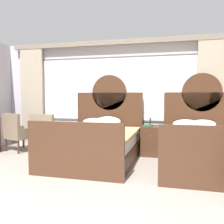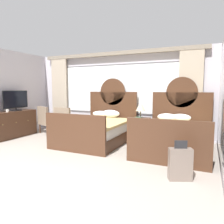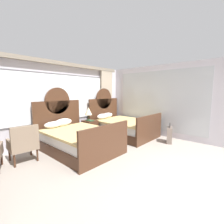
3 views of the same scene
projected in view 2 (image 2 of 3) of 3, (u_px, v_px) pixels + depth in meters
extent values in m
plane|color=#9E9389|center=(2.00, 190.00, 3.16)|extent=(24.00, 24.00, 0.00)
cube|color=silver|center=(118.00, 93.00, 7.02)|extent=(5.97, 0.07, 2.70)
cube|color=#575459|center=(117.00, 89.00, 6.96)|extent=(4.21, 0.02, 1.60)
cube|color=white|center=(117.00, 89.00, 6.96)|extent=(4.13, 0.02, 1.52)
cube|color=tan|center=(60.00, 94.00, 7.83)|extent=(0.64, 0.08, 2.60)
cube|color=tan|center=(190.00, 96.00, 5.97)|extent=(0.64, 0.08, 2.60)
cube|color=gray|center=(116.00, 53.00, 6.76)|extent=(5.49, 0.10, 0.12)
cube|color=#B2B7BC|center=(224.00, 97.00, 3.78)|extent=(0.01, 3.49, 2.27)
cube|color=#472B1C|center=(97.00, 137.00, 6.02)|extent=(1.55, 2.12, 0.30)
cube|color=white|center=(97.00, 127.00, 5.99)|extent=(1.49, 2.02, 0.25)
cube|color=tan|center=(95.00, 122.00, 5.90)|extent=(1.59, 1.92, 0.06)
cube|color=#472B1C|center=(113.00, 113.00, 6.95)|extent=(1.63, 0.06, 1.41)
cylinder|color=#472B1C|center=(113.00, 92.00, 6.87)|extent=(0.85, 0.06, 0.85)
cube|color=#472B1C|center=(74.00, 133.00, 5.00)|extent=(1.63, 0.06, 0.92)
ellipsoid|color=white|center=(101.00, 114.00, 6.86)|extent=(0.55, 0.33, 0.19)
ellipsoid|color=white|center=(111.00, 114.00, 6.72)|extent=(0.60, 0.25, 0.23)
cube|color=#472B1C|center=(175.00, 145.00, 5.14)|extent=(1.55, 2.12, 0.30)
cube|color=white|center=(175.00, 134.00, 5.11)|extent=(1.49, 2.02, 0.25)
cube|color=tan|center=(175.00, 128.00, 5.02)|extent=(1.59, 1.92, 0.06)
cube|color=#472B1C|center=(181.00, 117.00, 6.07)|extent=(1.63, 0.06, 1.41)
cylinder|color=#472B1C|center=(182.00, 92.00, 6.00)|extent=(0.85, 0.06, 0.85)
cube|color=#472B1C|center=(167.00, 143.00, 4.12)|extent=(1.63, 0.06, 0.92)
ellipsoid|color=white|center=(167.00, 117.00, 5.98)|extent=(0.55, 0.29, 0.21)
ellipsoid|color=white|center=(181.00, 118.00, 5.89)|extent=(0.53, 0.24, 0.20)
cube|color=#472B1C|center=(141.00, 129.00, 6.25)|extent=(0.45, 0.45, 0.66)
sphere|color=tan|center=(139.00, 125.00, 6.02)|extent=(0.02, 0.02, 0.02)
cylinder|color=brown|center=(140.00, 117.00, 6.25)|extent=(0.14, 0.14, 0.02)
cylinder|color=brown|center=(140.00, 114.00, 6.24)|extent=(0.03, 0.03, 0.18)
cone|color=beige|center=(140.00, 106.00, 6.22)|extent=(0.27, 0.27, 0.28)
cube|color=#285133|center=(138.00, 118.00, 6.17)|extent=(0.18, 0.26, 0.03)
cube|color=#472B1C|center=(11.00, 125.00, 6.55)|extent=(0.43, 1.68, 0.81)
sphere|color=tan|center=(28.00, 120.00, 6.87)|extent=(0.03, 0.03, 0.03)
sphere|color=tan|center=(16.00, 122.00, 6.45)|extent=(0.03, 0.03, 0.03)
sphere|color=tan|center=(3.00, 125.00, 6.03)|extent=(0.03, 0.03, 0.03)
cube|color=black|center=(16.00, 110.00, 6.68)|extent=(0.20, 0.28, 0.04)
cylinder|color=black|center=(16.00, 109.00, 6.67)|extent=(0.04, 0.04, 0.05)
cube|color=black|center=(16.00, 99.00, 6.64)|extent=(0.04, 0.91, 0.54)
cube|color=black|center=(16.00, 99.00, 6.63)|extent=(0.01, 0.87, 0.50)
cylinder|color=white|center=(7.00, 111.00, 6.31)|extent=(0.08, 0.08, 0.08)
torus|color=white|center=(8.00, 111.00, 6.29)|extent=(0.05, 0.01, 0.05)
cube|color=#84705B|center=(68.00, 124.00, 6.96)|extent=(0.63, 0.63, 0.10)
cube|color=#84705B|center=(62.00, 116.00, 6.71)|extent=(0.60, 0.12, 0.51)
cube|color=#84705B|center=(74.00, 121.00, 6.82)|extent=(0.10, 0.54, 0.16)
cube|color=#84705B|center=(62.00, 120.00, 7.07)|extent=(0.10, 0.54, 0.16)
cylinder|color=#472B1C|center=(79.00, 130.00, 7.08)|extent=(0.04, 0.04, 0.31)
cylinder|color=#472B1C|center=(67.00, 128.00, 7.31)|extent=(0.04, 0.04, 0.31)
cylinder|color=#472B1C|center=(69.00, 132.00, 6.65)|extent=(0.04, 0.04, 0.31)
cylinder|color=#472B1C|center=(57.00, 131.00, 6.89)|extent=(0.04, 0.04, 0.31)
cube|color=#84705B|center=(50.00, 123.00, 7.26)|extent=(0.76, 0.76, 0.10)
cube|color=#84705B|center=(43.00, 114.00, 7.05)|extent=(0.58, 0.28, 0.51)
cube|color=#84705B|center=(54.00, 120.00, 7.06)|extent=(0.24, 0.52, 0.16)
cube|color=#84705B|center=(46.00, 118.00, 7.43)|extent=(0.24, 0.52, 0.16)
cylinder|color=#472B1C|center=(60.00, 128.00, 7.29)|extent=(0.04, 0.04, 0.31)
cylinder|color=#472B1C|center=(53.00, 127.00, 7.63)|extent=(0.04, 0.04, 0.31)
cylinder|color=#472B1C|center=(47.00, 130.00, 6.94)|extent=(0.04, 0.04, 0.31)
cylinder|color=#472B1C|center=(40.00, 129.00, 7.28)|extent=(0.04, 0.04, 0.31)
cube|color=#75665B|center=(180.00, 164.00, 3.50)|extent=(0.40, 0.29, 0.53)
cube|color=#232326|center=(181.00, 144.00, 3.46)|extent=(0.20, 0.10, 0.13)
cylinder|color=black|center=(171.00, 178.00, 3.53)|extent=(0.05, 0.04, 0.05)
cylinder|color=black|center=(189.00, 178.00, 3.52)|extent=(0.05, 0.04, 0.05)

